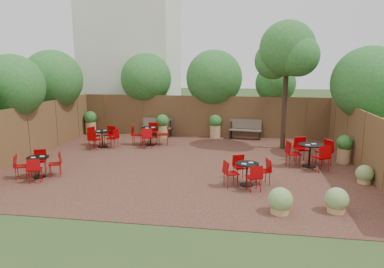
# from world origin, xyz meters

# --- Properties ---
(ground) EXTENTS (80.00, 80.00, 0.00)m
(ground) POSITION_xyz_m (0.00, 0.00, 0.00)
(ground) COLOR #354F23
(ground) RESTS_ON ground
(courtyard_paving) EXTENTS (12.00, 10.00, 0.02)m
(courtyard_paving) POSITION_xyz_m (0.00, 0.00, 0.01)
(courtyard_paving) COLOR #371C16
(courtyard_paving) RESTS_ON ground
(fence_back) EXTENTS (12.00, 0.08, 2.00)m
(fence_back) POSITION_xyz_m (0.00, 5.00, 1.00)
(fence_back) COLOR #4E321D
(fence_back) RESTS_ON ground
(fence_left) EXTENTS (0.08, 10.00, 2.00)m
(fence_left) POSITION_xyz_m (-6.00, 0.00, 1.00)
(fence_left) COLOR #4E321D
(fence_left) RESTS_ON ground
(fence_right) EXTENTS (0.08, 10.00, 2.00)m
(fence_right) POSITION_xyz_m (6.00, 0.00, 1.00)
(fence_right) COLOR #4E321D
(fence_right) RESTS_ON ground
(neighbour_building) EXTENTS (5.00, 4.00, 8.00)m
(neighbour_building) POSITION_xyz_m (-4.50, 8.00, 4.00)
(neighbour_building) COLOR silver
(neighbour_building) RESTS_ON ground
(overhang_foliage) EXTENTS (15.91, 10.68, 2.77)m
(overhang_foliage) POSITION_xyz_m (-1.64, 2.90, 2.77)
(overhang_foliage) COLOR #246520
(overhang_foliage) RESTS_ON ground
(courtyard_tree) EXTENTS (2.48, 2.38, 5.22)m
(courtyard_tree) POSITION_xyz_m (3.68, 2.86, 3.95)
(courtyard_tree) COLOR black
(courtyard_tree) RESTS_ON courtyard_paving
(park_bench_left) EXTENTS (1.47, 0.58, 0.89)m
(park_bench_left) POSITION_xyz_m (-2.18, 4.62, 0.48)
(park_bench_left) COLOR brown
(park_bench_left) RESTS_ON courtyard_paving
(park_bench_right) EXTENTS (1.55, 0.69, 0.93)m
(park_bench_right) POSITION_xyz_m (2.11, 4.63, 0.50)
(park_bench_right) COLOR brown
(park_bench_right) RESTS_ON courtyard_paving
(bistro_tables) EXTENTS (10.12, 6.43, 0.91)m
(bistro_tables) POSITION_xyz_m (-0.35, 0.40, 0.45)
(bistro_tables) COLOR black
(bistro_tables) RESTS_ON courtyard_paving
(planters) EXTENTS (11.89, 4.32, 1.16)m
(planters) POSITION_xyz_m (-0.86, 3.85, 0.62)
(planters) COLOR tan
(planters) RESTS_ON courtyard_paving
(low_shrubs) EXTENTS (3.22, 3.18, 0.64)m
(low_shrubs) POSITION_xyz_m (4.19, -3.14, 0.31)
(low_shrubs) COLOR tan
(low_shrubs) RESTS_ON courtyard_paving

